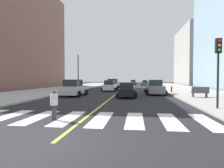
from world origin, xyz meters
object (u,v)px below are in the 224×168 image
at_px(car_green_fifth, 145,83).
at_px(car_yellow_sixth, 113,84).
at_px(car_blue_second, 133,82).
at_px(car_black_third, 127,90).
at_px(traffic_light_near_corner, 218,59).
at_px(car_silver_seventh, 74,88).
at_px(car_white_nearest, 110,86).
at_px(fire_hydrant, 172,89).
at_px(street_lamp, 78,68).
at_px(car_gray_fourth, 155,88).
at_px(pedestrian_crossing, 54,104).
at_px(park_bench, 200,92).

distance_m(car_green_fifth, car_yellow_sixth, 20.84).
bearing_deg(car_blue_second, car_green_fifth, 117.91).
height_order(car_black_third, traffic_light_near_corner, traffic_light_near_corner).
bearing_deg(car_yellow_sixth, car_silver_seventh, -97.78).
bearing_deg(car_white_nearest, fire_hydrant, -16.37).
distance_m(car_blue_second, car_silver_seventh, 43.39).
distance_m(car_silver_seventh, fire_hydrant, 14.64).
distance_m(car_blue_second, street_lamp, 32.81).
relative_size(car_white_nearest, car_yellow_sixth, 0.87).
relative_size(car_blue_second, car_silver_seventh, 0.83).
xyz_separation_m(traffic_light_near_corner, fire_hydrant, (-0.21, 15.77, -2.90)).
distance_m(car_blue_second, fire_hydrant, 36.64).
relative_size(car_yellow_sixth, fire_hydrant, 5.36).
relative_size(car_gray_fourth, pedestrian_crossing, 2.88).
bearing_deg(car_yellow_sixth, car_green_fifth, 71.66).
xyz_separation_m(traffic_light_near_corner, park_bench, (1.33, 7.80, -2.79)).
relative_size(car_blue_second, pedestrian_crossing, 2.45).
bearing_deg(traffic_light_near_corner, pedestrian_crossing, 23.35).
distance_m(car_yellow_sixth, traffic_light_near_corner, 27.42).
distance_m(car_yellow_sixth, car_silver_seventh, 16.59).
xyz_separation_m(car_black_third, pedestrian_crossing, (-3.22, -12.34, 0.06)).
height_order(car_black_third, car_gray_fourth, car_gray_fourth).
relative_size(car_white_nearest, pedestrian_crossing, 2.65).
bearing_deg(car_silver_seventh, street_lamp, 105.67).
distance_m(car_gray_fourth, car_green_fifth, 32.43).
bearing_deg(pedestrian_crossing, car_blue_second, 134.38).
height_order(traffic_light_near_corner, street_lamp, street_lamp).
relative_size(car_yellow_sixth, park_bench, 2.63).
distance_m(car_black_third, car_yellow_sixth, 17.57).
distance_m(car_black_third, fire_hydrant, 9.91).
xyz_separation_m(car_white_nearest, traffic_light_near_corner, (10.03, -18.71, 2.61)).
distance_m(car_black_third, park_bench, 7.87).
relative_size(car_black_third, car_yellow_sixth, 0.81).
bearing_deg(traffic_light_near_corner, fire_hydrant, -89.23).
distance_m(car_gray_fourth, street_lamp, 15.99).
relative_size(car_black_third, fire_hydrant, 4.32).
xyz_separation_m(fire_hydrant, street_lamp, (-16.06, 4.93, 3.50)).
xyz_separation_m(car_white_nearest, car_green_fifth, (7.11, 26.09, -0.09)).
height_order(car_white_nearest, car_yellow_sixth, car_yellow_sixth).
relative_size(car_yellow_sixth, street_lamp, 0.73).
height_order(pedestrian_crossing, street_lamp, street_lamp).
relative_size(car_blue_second, fire_hydrant, 4.33).
bearing_deg(pedestrian_crossing, car_green_fifth, 129.71).
xyz_separation_m(car_green_fifth, traffic_light_near_corner, (2.92, -44.80, 2.70)).
xyz_separation_m(car_white_nearest, pedestrian_crossing, (0.28, -22.92, -0.00)).
bearing_deg(street_lamp, car_silver_seventh, -75.21).
distance_m(car_white_nearest, park_bench, 15.75).
relative_size(car_green_fifth, pedestrian_crossing, 2.41).
relative_size(car_black_third, car_silver_seventh, 0.83).
bearing_deg(car_yellow_sixth, car_gray_fourth, -58.29).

